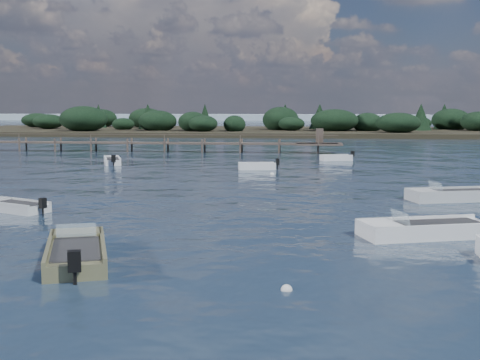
# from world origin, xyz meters

# --- Properties ---
(ground) EXTENTS (400.00, 400.00, 0.00)m
(ground) POSITION_xyz_m (0.00, 60.00, 0.00)
(ground) COLOR #162333
(ground) RESTS_ON ground
(tender_far_white) EXTENTS (3.36, 1.75, 1.13)m
(tender_far_white) POSITION_xyz_m (-1.28, 29.61, 0.16)
(tender_far_white) COLOR silver
(tender_far_white) RESTS_ON ground
(dinghy_near_olive) EXTENTS (3.46, 5.35, 1.29)m
(dinghy_near_olive) POSITION_xyz_m (-4.55, -0.24, 0.17)
(dinghy_near_olive) COLOR olive
(dinghy_near_olive) RESTS_ON ground
(tender_far_grey_b) EXTENTS (3.30, 2.06, 1.11)m
(tender_far_grey_b) POSITION_xyz_m (5.44, 38.73, 0.16)
(tender_far_grey_b) COLOR silver
(tender_far_grey_b) RESTS_ON ground
(dinghy_mid_white_b) EXTENTS (5.28, 3.11, 1.29)m
(dinghy_mid_white_b) POSITION_xyz_m (10.61, 14.49, 0.17)
(dinghy_mid_white_b) COLOR #AEB3B5
(dinghy_mid_white_b) RESTS_ON ground
(dinghy_mid_white_a) EXTENTS (5.60, 3.41, 1.29)m
(dinghy_mid_white_a) POSITION_xyz_m (7.44, 4.93, 0.17)
(dinghy_mid_white_a) COLOR silver
(dinghy_mid_white_a) RESTS_ON ground
(dinghy_extra_a) EXTENTS (2.71, 4.50, 1.23)m
(dinghy_extra_a) POSITION_xyz_m (-14.49, 33.01, 0.17)
(dinghy_extra_a) COLOR silver
(dinghy_extra_a) RESTS_ON ground
(dinghy_mid_grey) EXTENTS (3.95, 2.76, 1.00)m
(dinghy_mid_grey) POSITION_xyz_m (-11.20, 8.59, 0.14)
(dinghy_mid_grey) COLOR #AEB3B5
(dinghy_mid_grey) RESTS_ON ground
(buoy_e) EXTENTS (0.32, 0.32, 0.32)m
(buoy_e) POSITION_xyz_m (0.16, 26.05, 0.00)
(buoy_e) COLOR silver
(buoy_e) RESTS_ON ground
(buoy_extra_a) EXTENTS (0.32, 0.32, 0.32)m
(buoy_extra_a) POSITION_xyz_m (5.13, 4.50, 0.00)
(buoy_extra_a) COLOR silver
(buoy_extra_a) RESTS_ON ground
(buoy_extra_b) EXTENTS (0.32, 0.32, 0.32)m
(buoy_extra_b) POSITION_xyz_m (2.34, -2.63, 0.00)
(buoy_extra_b) COLOR silver
(buoy_extra_b) RESTS_ON ground
(jetty) EXTENTS (64.50, 3.20, 3.40)m
(jetty) POSITION_xyz_m (-21.74, 47.99, 0.98)
(jetty) COLOR #4B3F37
(jetty) RESTS_ON ground
(far_headland) EXTENTS (190.00, 40.00, 5.80)m
(far_headland) POSITION_xyz_m (25.00, 100.00, 1.96)
(far_headland) COLOR black
(far_headland) RESTS_ON ground
(distant_haze) EXTENTS (280.00, 20.00, 2.40)m
(distant_haze) POSITION_xyz_m (-90.00, 230.00, 0.00)
(distant_haze) COLOR #95AAB8
(distant_haze) RESTS_ON ground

